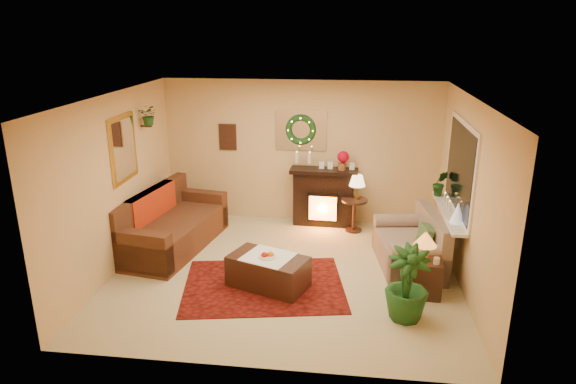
# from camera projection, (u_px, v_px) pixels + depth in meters

# --- Properties ---
(floor) EXTENTS (5.00, 5.00, 0.00)m
(floor) POSITION_uv_depth(u_px,v_px,m) (285.00, 273.00, 7.64)
(floor) COLOR beige
(floor) RESTS_ON ground
(ceiling) EXTENTS (5.00, 5.00, 0.00)m
(ceiling) POSITION_uv_depth(u_px,v_px,m) (285.00, 97.00, 6.83)
(ceiling) COLOR white
(ceiling) RESTS_ON ground
(wall_back) EXTENTS (5.00, 5.00, 0.00)m
(wall_back) POSITION_uv_depth(u_px,v_px,m) (301.00, 152.00, 9.35)
(wall_back) COLOR #EFD88C
(wall_back) RESTS_ON ground
(wall_front) EXTENTS (5.00, 5.00, 0.00)m
(wall_front) POSITION_uv_depth(u_px,v_px,m) (256.00, 258.00, 5.11)
(wall_front) COLOR #EFD88C
(wall_front) RESTS_ON ground
(wall_left) EXTENTS (4.50, 4.50, 0.00)m
(wall_left) POSITION_uv_depth(u_px,v_px,m) (116.00, 183.00, 7.52)
(wall_left) COLOR #EFD88C
(wall_left) RESTS_ON ground
(wall_right) EXTENTS (4.50, 4.50, 0.00)m
(wall_right) POSITION_uv_depth(u_px,v_px,m) (468.00, 197.00, 6.94)
(wall_right) COLOR #EFD88C
(wall_right) RESTS_ON ground
(area_rug) EXTENTS (2.48, 2.03, 0.01)m
(area_rug) POSITION_uv_depth(u_px,v_px,m) (264.00, 285.00, 7.25)
(area_rug) COLOR #6B1208
(area_rug) RESTS_ON floor
(sofa) EXTENTS (1.33, 2.34, 0.95)m
(sofa) POSITION_uv_depth(u_px,v_px,m) (173.00, 223.00, 8.38)
(sofa) COLOR brown
(sofa) RESTS_ON floor
(red_throw) EXTENTS (0.79, 1.28, 0.02)m
(red_throw) POSITION_uv_depth(u_px,v_px,m) (174.00, 218.00, 8.52)
(red_throw) COLOR red
(red_throw) RESTS_ON sofa
(fireplace) EXTENTS (1.09, 0.37, 0.99)m
(fireplace) POSITION_uv_depth(u_px,v_px,m) (324.00, 196.00, 9.34)
(fireplace) COLOR #362819
(fireplace) RESTS_ON floor
(poinsettia) EXTENTS (0.21, 0.21, 0.21)m
(poinsettia) POSITION_uv_depth(u_px,v_px,m) (343.00, 157.00, 9.02)
(poinsettia) COLOR #AE021C
(poinsettia) RESTS_ON fireplace
(mantel_candle_a) EXTENTS (0.07, 0.07, 0.20)m
(mantel_candle_a) POSITION_uv_depth(u_px,v_px,m) (297.00, 157.00, 9.13)
(mantel_candle_a) COLOR beige
(mantel_candle_a) RESTS_ON fireplace
(mantel_candle_b) EXTENTS (0.06, 0.06, 0.19)m
(mantel_candle_b) POSITION_uv_depth(u_px,v_px,m) (310.00, 158.00, 9.11)
(mantel_candle_b) COLOR silver
(mantel_candle_b) RESTS_ON fireplace
(mantel_mirror) EXTENTS (0.92, 0.02, 0.72)m
(mantel_mirror) POSITION_uv_depth(u_px,v_px,m) (301.00, 131.00, 9.21)
(mantel_mirror) COLOR white
(mantel_mirror) RESTS_ON wall_back
(wreath) EXTENTS (0.55, 0.11, 0.55)m
(wreath) POSITION_uv_depth(u_px,v_px,m) (301.00, 130.00, 9.17)
(wreath) COLOR #194719
(wreath) RESTS_ON wall_back
(wall_art) EXTENTS (0.32, 0.03, 0.48)m
(wall_art) POSITION_uv_depth(u_px,v_px,m) (228.00, 137.00, 9.41)
(wall_art) COLOR #381E11
(wall_art) RESTS_ON wall_back
(gold_mirror) EXTENTS (0.03, 0.84, 1.00)m
(gold_mirror) POSITION_uv_depth(u_px,v_px,m) (123.00, 149.00, 7.66)
(gold_mirror) COLOR gold
(gold_mirror) RESTS_ON wall_left
(hanging_plant) EXTENTS (0.33, 0.28, 0.36)m
(hanging_plant) POSITION_uv_depth(u_px,v_px,m) (150.00, 125.00, 8.29)
(hanging_plant) COLOR #194719
(hanging_plant) RESTS_ON wall_left
(loveseat) EXTENTS (1.03, 1.55, 0.84)m
(loveseat) POSITION_uv_depth(u_px,v_px,m) (409.00, 241.00, 7.71)
(loveseat) COLOR tan
(loveseat) RESTS_ON floor
(window_frame) EXTENTS (0.03, 1.86, 1.36)m
(window_frame) POSITION_uv_depth(u_px,v_px,m) (461.00, 168.00, 7.38)
(window_frame) COLOR white
(window_frame) RESTS_ON wall_right
(window_glass) EXTENTS (0.02, 1.70, 1.22)m
(window_glass) POSITION_uv_depth(u_px,v_px,m) (460.00, 168.00, 7.38)
(window_glass) COLOR black
(window_glass) RESTS_ON wall_right
(window_sill) EXTENTS (0.22, 1.86, 0.04)m
(window_sill) POSITION_uv_depth(u_px,v_px,m) (449.00, 212.00, 7.60)
(window_sill) COLOR white
(window_sill) RESTS_ON wall_right
(mini_tree) EXTENTS (0.19, 0.19, 0.29)m
(mini_tree) POSITION_uv_depth(u_px,v_px,m) (458.00, 213.00, 7.09)
(mini_tree) COLOR silver
(mini_tree) RESTS_ON window_sill
(sill_plant) EXTENTS (0.30, 0.24, 0.54)m
(sill_plant) POSITION_uv_depth(u_px,v_px,m) (440.00, 184.00, 8.21)
(sill_plant) COLOR #17331B
(sill_plant) RESTS_ON window_sill
(side_table_round) EXTENTS (0.53, 0.53, 0.59)m
(side_table_round) POSITION_uv_depth(u_px,v_px,m) (354.00, 214.00, 9.08)
(side_table_round) COLOR #40251A
(side_table_round) RESTS_ON floor
(lamp_cream) EXTENTS (0.29, 0.29, 0.44)m
(lamp_cream) POSITION_uv_depth(u_px,v_px,m) (357.00, 183.00, 8.94)
(lamp_cream) COLOR #FFDC99
(lamp_cream) RESTS_ON side_table_round
(end_table_square) EXTENTS (0.44, 0.44, 0.52)m
(end_table_square) POSITION_uv_depth(u_px,v_px,m) (425.00, 276.00, 6.94)
(end_table_square) COLOR black
(end_table_square) RESTS_ON floor
(lamp_tiffany) EXTENTS (0.31, 0.31, 0.45)m
(lamp_tiffany) POSITION_uv_depth(u_px,v_px,m) (425.00, 244.00, 6.79)
(lamp_tiffany) COLOR #FFB033
(lamp_tiffany) RESTS_ON end_table_square
(coffee_table) EXTENTS (1.21, 0.94, 0.45)m
(coffee_table) POSITION_uv_depth(u_px,v_px,m) (268.00, 273.00, 7.18)
(coffee_table) COLOR black
(coffee_table) RESTS_ON floor
(fruit_bowl) EXTENTS (0.24, 0.24, 0.06)m
(fruit_bowl) POSITION_uv_depth(u_px,v_px,m) (267.00, 258.00, 7.07)
(fruit_bowl) COLOR silver
(fruit_bowl) RESTS_ON coffee_table
(floor_palm) EXTENTS (1.69, 1.69, 2.87)m
(floor_palm) POSITION_uv_depth(u_px,v_px,m) (407.00, 286.00, 6.32)
(floor_palm) COLOR #1A5E25
(floor_palm) RESTS_ON floor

